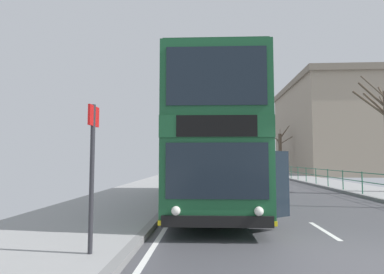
% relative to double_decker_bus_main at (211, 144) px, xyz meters
% --- Properties ---
extents(ground, '(15.80, 140.00, 0.20)m').
position_rel_double_decker_bus_main_xyz_m(ground, '(2.03, -6.59, -2.32)').
color(ground, '#46464B').
extents(double_decker_bus_main, '(3.34, 10.85, 4.51)m').
position_rel_double_decker_bus_main_xyz_m(double_decker_bus_main, '(0.00, 0.00, 0.00)').
color(double_decker_bus_main, '#19512D').
rests_on(double_decker_bus_main, ground).
extents(pedestrian_railing_far_kerb, '(0.05, 27.84, 1.05)m').
position_rel_double_decker_bus_main_xyz_m(pedestrian_railing_far_kerb, '(7.20, 6.51, -1.51)').
color(pedestrian_railing_far_kerb, '#236B4C').
rests_on(pedestrian_railing_far_kerb, ground).
extents(bus_stop_sign_near, '(0.08, 0.44, 2.58)m').
position_rel_double_decker_bus_main_xyz_m(bus_stop_sign_near, '(-2.12, -6.63, -0.63)').
color(bus_stop_sign_near, '#2D2D33').
rests_on(bus_stop_sign_near, ground).
extents(bare_tree_far_00, '(2.37, 2.42, 5.89)m').
position_rel_double_decker_bus_main_xyz_m(bare_tree_far_00, '(8.78, 27.06, 0.43)').
color(bare_tree_far_00, brown).
rests_on(bare_tree_far_00, ground).
extents(background_building_00, '(13.52, 18.07, 11.56)m').
position_rel_double_decker_bus_main_xyz_m(background_building_00, '(16.87, 28.45, 3.45)').
color(background_building_00, gray).
rests_on(background_building_00, ground).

